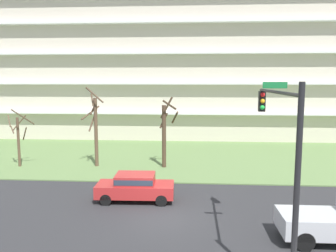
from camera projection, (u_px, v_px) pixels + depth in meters
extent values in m
plane|color=#2D2D30|center=(162.00, 219.00, 17.53)|extent=(160.00, 160.00, 0.00)
cube|color=#66844C|center=(176.00, 157.00, 31.37)|extent=(80.00, 16.00, 0.08)
cube|color=beige|center=(181.00, 57.00, 44.69)|extent=(51.91, 13.51, 19.54)
cube|color=white|center=(179.00, 113.00, 38.42)|extent=(49.83, 0.90, 0.24)
cube|color=white|center=(179.00, 83.00, 37.99)|extent=(49.83, 0.90, 0.24)
cube|color=white|center=(179.00, 53.00, 37.56)|extent=(49.83, 0.90, 0.24)
cube|color=white|center=(179.00, 22.00, 37.13)|extent=(49.83, 0.90, 0.24)
cylinder|color=brown|center=(19.00, 143.00, 27.61)|extent=(0.21, 0.21, 3.98)
cylinder|color=brown|center=(9.00, 121.00, 27.09)|extent=(0.77, 1.07, 0.86)
cylinder|color=brown|center=(23.00, 117.00, 26.78)|extent=(1.13, 1.56, 1.35)
cylinder|color=brown|center=(12.00, 130.00, 27.24)|extent=(0.61, 0.72, 0.50)
cylinder|color=brown|center=(19.00, 123.00, 27.92)|extent=(1.10, 0.30, 1.25)
cylinder|color=brown|center=(25.00, 134.00, 27.83)|extent=(0.80, 0.87, 1.18)
cylinder|color=brown|center=(96.00, 133.00, 27.60)|extent=(0.28, 0.28, 5.50)
cylinder|color=brown|center=(95.00, 95.00, 26.59)|extent=(1.36, 0.44, 1.26)
cylinder|color=brown|center=(93.00, 110.00, 27.51)|extent=(0.41, 0.63, 0.82)
cylinder|color=brown|center=(90.00, 113.00, 27.99)|extent=(1.25, 1.31, 1.09)
cylinder|color=brown|center=(92.00, 122.00, 27.71)|extent=(0.56, 0.80, 1.52)
cylinder|color=brown|center=(92.00, 100.00, 27.16)|extent=(0.40, 0.55, 0.99)
cylinder|color=#4C3828|center=(164.00, 137.00, 27.29)|extent=(0.33, 0.33, 4.96)
cylinder|color=#4C3828|center=(164.00, 120.00, 27.36)|extent=(0.62, 0.18, 1.08)
cylinder|color=#4C3828|center=(163.00, 123.00, 27.35)|extent=(0.57, 0.42, 0.78)
cylinder|color=#4C3828|center=(175.00, 118.00, 27.27)|extent=(0.64, 1.78, 1.13)
cylinder|color=#4C3828|center=(170.00, 105.00, 26.49)|extent=(1.04, 1.07, 0.82)
cylinder|color=#4C3828|center=(167.00, 108.00, 27.42)|extent=(1.05, 0.51, 1.72)
cube|color=#B22828|center=(135.00, 189.00, 20.04)|extent=(4.45, 1.94, 0.70)
cube|color=#B22828|center=(135.00, 179.00, 19.96)|extent=(2.25, 1.72, 0.55)
cube|color=#2D3847|center=(135.00, 179.00, 19.96)|extent=(2.21, 1.76, 0.30)
cylinder|color=black|center=(106.00, 200.00, 19.36)|extent=(0.65, 0.24, 0.64)
cylinder|color=black|center=(111.00, 191.00, 20.93)|extent=(0.65, 0.24, 0.64)
cylinder|color=black|center=(161.00, 200.00, 19.24)|extent=(0.65, 0.24, 0.64)
cylinder|color=black|center=(163.00, 191.00, 20.81)|extent=(0.65, 0.24, 0.64)
cylinder|color=black|center=(292.00, 224.00, 15.94)|extent=(0.80, 0.23, 0.80)
cylinder|color=black|center=(305.00, 241.00, 14.18)|extent=(0.80, 0.23, 0.80)
cylinder|color=black|center=(296.00, 199.00, 10.24)|extent=(0.18, 0.18, 6.85)
cylinder|color=black|center=(277.00, 92.00, 12.78)|extent=(0.12, 5.93, 0.12)
cube|color=black|center=(262.00, 101.00, 15.48)|extent=(0.28, 0.28, 0.90)
sphere|color=red|center=(263.00, 95.00, 15.29)|extent=(0.20, 0.20, 0.20)
sphere|color=#F2A519|center=(263.00, 101.00, 15.33)|extent=(0.20, 0.20, 0.20)
sphere|color=green|center=(262.00, 107.00, 15.36)|extent=(0.20, 0.20, 0.20)
cube|color=#197238|center=(275.00, 85.00, 13.04)|extent=(0.90, 0.04, 0.24)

